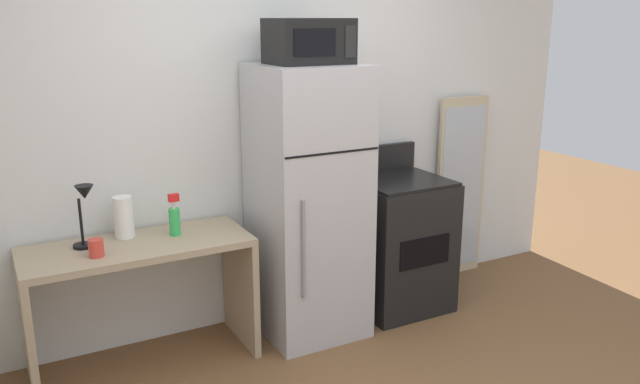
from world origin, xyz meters
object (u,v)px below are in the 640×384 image
object	(u,v)px
desk	(140,280)
paper_towel_roll	(123,217)
spray_bottle	(174,219)
oven_range	(398,242)
microwave	(309,41)
desk_lamp	(84,206)
refrigerator	(308,203)
leaning_mirror	(460,188)
coffee_mug	(96,248)

from	to	relation	value
desk	paper_towel_roll	bearing A→B (deg)	103.60
spray_bottle	oven_range	distance (m)	1.58
microwave	oven_range	distance (m)	1.54
desk_lamp	refrigerator	distance (m)	1.31
desk	microwave	xyz separation A→B (m)	(1.05, -0.07, 1.31)
spray_bottle	refrigerator	xyz separation A→B (m)	(0.82, -0.09, 0.00)
oven_range	leaning_mirror	size ratio (longest dim) A/B	0.79
paper_towel_roll	oven_range	xyz separation A→B (m)	(1.79, -0.18, -0.40)
refrigerator	microwave	world-z (taller)	microwave
paper_towel_roll	microwave	xyz separation A→B (m)	(1.09, -0.22, 0.97)
desk	oven_range	bearing A→B (deg)	-1.19
paper_towel_roll	microwave	distance (m)	1.47
paper_towel_roll	refrigerator	world-z (taller)	refrigerator
coffee_mug	spray_bottle	world-z (taller)	spray_bottle
spray_bottle	refrigerator	size ratio (longest dim) A/B	0.15
desk	spray_bottle	size ratio (longest dim) A/B	5.02
refrigerator	spray_bottle	bearing A→B (deg)	173.46
leaning_mirror	spray_bottle	bearing A→B (deg)	-175.57
coffee_mug	microwave	bearing A→B (deg)	1.15
refrigerator	desk	bearing A→B (deg)	177.14
microwave	oven_range	size ratio (longest dim) A/B	0.42
coffee_mug	oven_range	distance (m)	2.02
desk_lamp	coffee_mug	bearing A→B (deg)	-83.86
desk_lamp	leaning_mirror	distance (m)	2.79
oven_range	leaning_mirror	bearing A→B (deg)	18.57
desk	oven_range	distance (m)	1.76
desk	desk_lamp	bearing A→B (deg)	165.45
coffee_mug	leaning_mirror	bearing A→B (deg)	6.60
microwave	desk_lamp	bearing A→B (deg)	173.92
spray_bottle	refrigerator	distance (m)	0.83
paper_towel_roll	refrigerator	xyz separation A→B (m)	(1.09, -0.19, -0.02)
leaning_mirror	desk_lamp	bearing A→B (deg)	-176.83
desk	desk_lamp	xyz separation A→B (m)	(-0.25, 0.07, 0.46)
desk	oven_range	size ratio (longest dim) A/B	1.14
coffee_mug	refrigerator	xyz separation A→B (m)	(1.28, 0.05, 0.06)
paper_towel_roll	spray_bottle	bearing A→B (deg)	-20.73
desk_lamp	oven_range	bearing A→B (deg)	-2.89
coffee_mug	microwave	distance (m)	1.65
spray_bottle	oven_range	world-z (taller)	oven_range
refrigerator	oven_range	size ratio (longest dim) A/B	1.55
coffee_mug	paper_towel_roll	distance (m)	0.32
spray_bottle	microwave	distance (m)	1.29
oven_range	spray_bottle	bearing A→B (deg)	177.08
refrigerator	oven_range	bearing A→B (deg)	1.30
desk_lamp	microwave	xyz separation A→B (m)	(1.30, -0.14, 0.85)
spray_bottle	microwave	xyz separation A→B (m)	(0.82, -0.12, 0.99)
microwave	spray_bottle	bearing A→B (deg)	172.00
paper_towel_roll	leaning_mirror	size ratio (longest dim) A/B	0.17
coffee_mug	leaning_mirror	xyz separation A→B (m)	(2.75, 0.32, -0.10)
spray_bottle	desk	bearing A→B (deg)	-169.82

